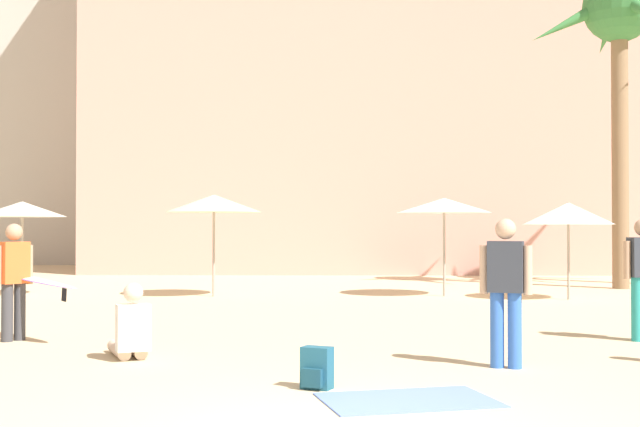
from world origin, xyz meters
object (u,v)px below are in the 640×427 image
object	(u,v)px
cafe_umbrella_2	(214,204)
person_far_right	(131,332)
beach_towel	(408,400)
person_mid_right	(506,286)
palm_tree_far_left	(620,29)
cafe_umbrella_3	(444,206)
cafe_umbrella_0	(568,214)
person_mid_left	(17,277)
backpack	(317,369)
cafe_umbrella_1	(22,209)

from	to	relation	value
cafe_umbrella_2	person_far_right	xyz separation A→B (m)	(0.36, -9.37, -1.87)
beach_towel	person_mid_right	xyz separation A→B (m)	(1.28, 1.86, 0.94)
palm_tree_far_left	cafe_umbrella_3	xyz separation A→B (m)	(-5.04, -2.59, -4.80)
palm_tree_far_left	person_mid_right	xyz separation A→B (m)	(-5.63, -12.75, -5.99)
cafe_umbrella_0	person_far_right	size ratio (longest dim) A/B	2.09
cafe_umbrella_2	person_mid_right	bearing A→B (deg)	-64.01
cafe_umbrella_3	person_mid_left	distance (m)	10.70
cafe_umbrella_0	person_mid_left	size ratio (longest dim) A/B	0.90
person_mid_left	person_mid_right	bearing A→B (deg)	-162.33
person_mid_right	cafe_umbrella_3	bearing A→B (deg)	15.03
beach_towel	backpack	size ratio (longest dim) A/B	3.78
person_mid_left	person_far_right	bearing A→B (deg)	177.54
backpack	palm_tree_far_left	bearing A→B (deg)	174.23
cafe_umbrella_2	beach_towel	bearing A→B (deg)	-73.18
beach_towel	cafe_umbrella_3	bearing A→B (deg)	81.15
cafe_umbrella_2	backpack	size ratio (longest dim) A/B	5.72
cafe_umbrella_0	person_far_right	distance (m)	11.75
palm_tree_far_left	cafe_umbrella_2	xyz separation A→B (m)	(-10.48, -2.79, -4.75)
palm_tree_far_left	cafe_umbrella_3	world-z (taller)	palm_tree_far_left
cafe_umbrella_1	person_mid_right	bearing A→B (deg)	-46.47
cafe_umbrella_3	palm_tree_far_left	bearing A→B (deg)	27.21
palm_tree_far_left	cafe_umbrella_0	bearing A→B (deg)	-124.11
cafe_umbrella_2	person_mid_right	distance (m)	11.15
cafe_umbrella_2	beach_towel	xyz separation A→B (m)	(3.57, -11.82, -2.18)
palm_tree_far_left	cafe_umbrella_0	distance (m)	6.53
person_mid_right	cafe_umbrella_0	bearing A→B (deg)	-1.08
cafe_umbrella_0	cafe_umbrella_1	distance (m)	12.66
beach_towel	cafe_umbrella_1	bearing A→B (deg)	124.61
cafe_umbrella_0	backpack	xyz separation A→B (m)	(-5.42, -10.57, -1.74)
palm_tree_far_left	person_mid_left	size ratio (longest dim) A/B	3.49
cafe_umbrella_2	backpack	xyz separation A→B (m)	(2.70, -11.26, -1.99)
backpack	person_mid_right	bearing A→B (deg)	144.26
person_mid_right	backpack	bearing A→B (deg)	139.40
palm_tree_far_left	backpack	xyz separation A→B (m)	(-7.78, -14.05, -6.74)
cafe_umbrella_3	person_mid_right	world-z (taller)	cafe_umbrella_3
cafe_umbrella_0	beach_towel	size ratio (longest dim) A/B	1.38
palm_tree_far_left	cafe_umbrella_1	distance (m)	16.04
cafe_umbrella_0	backpack	distance (m)	12.00
palm_tree_far_left	person_mid_left	xyz separation A→B (m)	(-12.20, -10.45, -6.03)
cafe_umbrella_3	beach_towel	size ratio (longest dim) A/B	1.47
cafe_umbrella_0	person_far_right	xyz separation A→B (m)	(-7.77, -8.68, -1.61)
cafe_umbrella_2	backpack	bearing A→B (deg)	-76.49
person_far_right	person_mid_right	size ratio (longest dim) A/B	0.61
cafe_umbrella_0	person_mid_left	distance (m)	12.10
cafe_umbrella_0	backpack	world-z (taller)	cafe_umbrella_0
backpack	person_far_right	distance (m)	3.01
cafe_umbrella_1	person_far_right	world-z (taller)	cafe_umbrella_1
cafe_umbrella_0	cafe_umbrella_3	size ratio (longest dim) A/B	0.94
cafe_umbrella_2	person_mid_left	world-z (taller)	cafe_umbrella_2
cafe_umbrella_0	person_mid_right	world-z (taller)	cafe_umbrella_0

